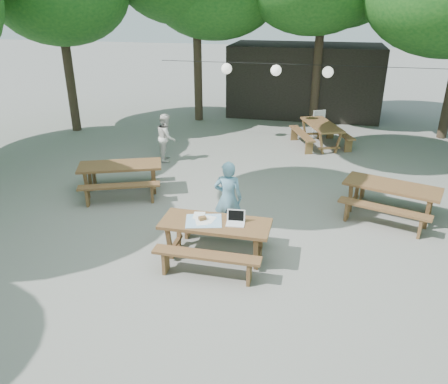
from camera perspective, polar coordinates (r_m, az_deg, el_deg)
ground at (r=9.39m, az=3.02°, el=-4.49°), size 80.00×80.00×0.00m
pavilion at (r=18.92m, az=10.48°, el=14.21°), size 6.00×3.00×2.80m
main_picnic_table at (r=8.11m, az=-1.12°, el=-6.24°), size 2.00×1.58×0.75m
picnic_table_nw at (r=11.14m, az=-13.28°, el=1.78°), size 2.35×2.16×0.75m
picnic_table_ne at (r=10.32m, az=20.87°, el=-1.00°), size 2.29×2.08×0.75m
picnic_table_far_e at (r=14.79m, az=12.52°, el=7.34°), size 2.18×2.36×0.75m
woman at (r=8.78m, az=0.54°, el=-0.84°), size 0.59×0.40×1.58m
second_person at (r=13.14m, az=-7.53°, el=7.09°), size 0.71×0.81×1.41m
plastic_chair at (r=15.87m, az=12.45°, el=7.98°), size 0.58×0.58×0.90m
laptop at (r=7.88m, az=1.53°, el=-3.69°), size 0.35×0.29×0.24m
tabletop_clutter at (r=7.99m, az=-2.70°, el=-3.70°), size 0.77×0.70×0.08m
paper_lanterns at (r=14.38m, az=6.87°, el=15.52°), size 9.00×0.34×0.38m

